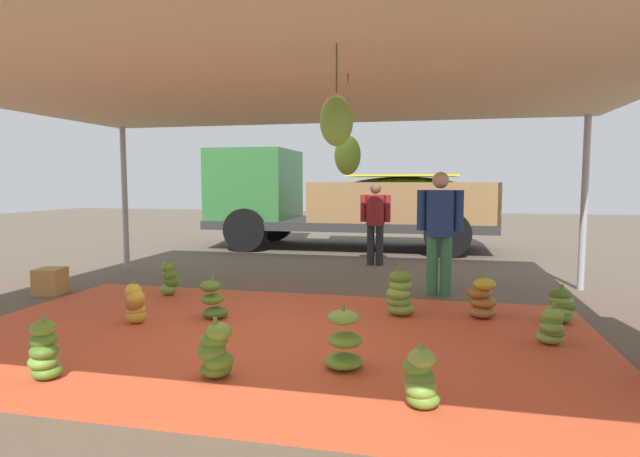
{
  "coord_description": "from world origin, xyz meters",
  "views": [
    {
      "loc": [
        1.68,
        -4.97,
        1.6
      ],
      "look_at": [
        0.19,
        1.6,
        1.0
      ],
      "focal_mm": 28.98,
      "sensor_mm": 36.0,
      "label": 1
    }
  ],
  "objects_px": {
    "banana_bunch_0": "(44,352)",
    "banana_bunch_2": "(135,305)",
    "worker_0": "(375,217)",
    "banana_bunch_3": "(169,279)",
    "banana_bunch_10": "(482,299)",
    "crate_1": "(50,281)",
    "banana_bunch_8": "(213,301)",
    "banana_bunch_6": "(400,295)",
    "banana_bunch_7": "(344,342)",
    "cargo_truck_main": "(338,199)",
    "banana_bunch_5": "(560,306)",
    "banana_bunch_4": "(216,352)",
    "banana_bunch_1": "(551,327)",
    "worker_1": "(440,224)",
    "banana_bunch_9": "(421,379)"
  },
  "relations": [
    {
      "from": "banana_bunch_0",
      "to": "banana_bunch_2",
      "type": "relative_size",
      "value": 1.1
    },
    {
      "from": "banana_bunch_5",
      "to": "banana_bunch_10",
      "type": "distance_m",
      "value": 0.86
    },
    {
      "from": "banana_bunch_10",
      "to": "banana_bunch_6",
      "type": "bearing_deg",
      "value": -173.99
    },
    {
      "from": "worker_1",
      "to": "crate_1",
      "type": "xyz_separation_m",
      "value": [
        -5.45,
        -1.14,
        -0.83
      ]
    },
    {
      "from": "banana_bunch_1",
      "to": "banana_bunch_2",
      "type": "relative_size",
      "value": 0.83
    },
    {
      "from": "banana_bunch_7",
      "to": "banana_bunch_8",
      "type": "distance_m",
      "value": 2.18
    },
    {
      "from": "banana_bunch_1",
      "to": "banana_bunch_4",
      "type": "distance_m",
      "value": 3.26
    },
    {
      "from": "banana_bunch_7",
      "to": "banana_bunch_9",
      "type": "bearing_deg",
      "value": -43.57
    },
    {
      "from": "banana_bunch_1",
      "to": "banana_bunch_2",
      "type": "distance_m",
      "value": 4.43
    },
    {
      "from": "worker_1",
      "to": "crate_1",
      "type": "distance_m",
      "value": 5.63
    },
    {
      "from": "banana_bunch_10",
      "to": "worker_0",
      "type": "xyz_separation_m",
      "value": [
        -1.69,
        3.65,
        0.7
      ]
    },
    {
      "from": "banana_bunch_7",
      "to": "cargo_truck_main",
      "type": "height_order",
      "value": "cargo_truck_main"
    },
    {
      "from": "crate_1",
      "to": "banana_bunch_8",
      "type": "bearing_deg",
      "value": -14.96
    },
    {
      "from": "banana_bunch_3",
      "to": "banana_bunch_4",
      "type": "height_order",
      "value": "banana_bunch_3"
    },
    {
      "from": "banana_bunch_6",
      "to": "cargo_truck_main",
      "type": "height_order",
      "value": "cargo_truck_main"
    },
    {
      "from": "banana_bunch_2",
      "to": "banana_bunch_6",
      "type": "relative_size",
      "value": 0.86
    },
    {
      "from": "worker_0",
      "to": "crate_1",
      "type": "relative_size",
      "value": 4.13
    },
    {
      "from": "banana_bunch_0",
      "to": "cargo_truck_main",
      "type": "xyz_separation_m",
      "value": [
        0.72,
        8.9,
        0.96
      ]
    },
    {
      "from": "banana_bunch_5",
      "to": "banana_bunch_6",
      "type": "bearing_deg",
      "value": -177.39
    },
    {
      "from": "banana_bunch_0",
      "to": "banana_bunch_3",
      "type": "bearing_deg",
      "value": 101.08
    },
    {
      "from": "banana_bunch_3",
      "to": "worker_1",
      "type": "height_order",
      "value": "worker_1"
    },
    {
      "from": "banana_bunch_8",
      "to": "crate_1",
      "type": "xyz_separation_m",
      "value": [
        -2.87,
        0.77,
        -0.03
      ]
    },
    {
      "from": "banana_bunch_7",
      "to": "banana_bunch_3",
      "type": "bearing_deg",
      "value": 141.79
    },
    {
      "from": "banana_bunch_7",
      "to": "cargo_truck_main",
      "type": "xyz_separation_m",
      "value": [
        -1.6,
        8.1,
        0.96
      ]
    },
    {
      "from": "banana_bunch_2",
      "to": "banana_bunch_7",
      "type": "relative_size",
      "value": 0.89
    },
    {
      "from": "banana_bunch_0",
      "to": "worker_0",
      "type": "distance_m",
      "value": 6.75
    },
    {
      "from": "banana_bunch_4",
      "to": "worker_0",
      "type": "height_order",
      "value": "worker_0"
    },
    {
      "from": "banana_bunch_2",
      "to": "banana_bunch_3",
      "type": "height_order",
      "value": "banana_bunch_3"
    },
    {
      "from": "banana_bunch_1",
      "to": "banana_bunch_9",
      "type": "relative_size",
      "value": 0.87
    },
    {
      "from": "banana_bunch_9",
      "to": "crate_1",
      "type": "bearing_deg",
      "value": 153.42
    },
    {
      "from": "banana_bunch_4",
      "to": "worker_1",
      "type": "xyz_separation_m",
      "value": [
        1.77,
        3.62,
        0.79
      ]
    },
    {
      "from": "banana_bunch_4",
      "to": "banana_bunch_7",
      "type": "height_order",
      "value": "banana_bunch_7"
    },
    {
      "from": "banana_bunch_3",
      "to": "banana_bunch_10",
      "type": "distance_m",
      "value": 4.22
    },
    {
      "from": "banana_bunch_7",
      "to": "cargo_truck_main",
      "type": "distance_m",
      "value": 8.32
    },
    {
      "from": "banana_bunch_0",
      "to": "banana_bunch_2",
      "type": "distance_m",
      "value": 1.67
    },
    {
      "from": "worker_0",
      "to": "banana_bunch_0",
      "type": "bearing_deg",
      "value": -106.55
    },
    {
      "from": "banana_bunch_2",
      "to": "banana_bunch_7",
      "type": "bearing_deg",
      "value": -18.72
    },
    {
      "from": "banana_bunch_8",
      "to": "worker_0",
      "type": "distance_m",
      "value": 4.65
    },
    {
      "from": "banana_bunch_1",
      "to": "banana_bunch_7",
      "type": "xyz_separation_m",
      "value": [
        -1.88,
        -1.11,
        0.06
      ]
    },
    {
      "from": "banana_bunch_0",
      "to": "banana_bunch_6",
      "type": "bearing_deg",
      "value": 45.4
    },
    {
      "from": "banana_bunch_8",
      "to": "banana_bunch_10",
      "type": "bearing_deg",
      "value": 13.43
    },
    {
      "from": "banana_bunch_8",
      "to": "worker_0",
      "type": "bearing_deg",
      "value": 72.48
    },
    {
      "from": "banana_bunch_1",
      "to": "worker_1",
      "type": "distance_m",
      "value": 2.47
    },
    {
      "from": "banana_bunch_7",
      "to": "banana_bunch_10",
      "type": "xyz_separation_m",
      "value": [
        1.29,
        2.0,
        -0.0
      ]
    },
    {
      "from": "banana_bunch_0",
      "to": "banana_bunch_6",
      "type": "height_order",
      "value": "banana_bunch_6"
    },
    {
      "from": "banana_bunch_8",
      "to": "banana_bunch_7",
      "type": "bearing_deg",
      "value": -35.26
    },
    {
      "from": "crate_1",
      "to": "banana_bunch_1",
      "type": "bearing_deg",
      "value": -8.01
    },
    {
      "from": "cargo_truck_main",
      "to": "worker_0",
      "type": "xyz_separation_m",
      "value": [
        1.2,
        -2.46,
        -0.27
      ]
    },
    {
      "from": "banana_bunch_6",
      "to": "worker_0",
      "type": "height_order",
      "value": "worker_0"
    },
    {
      "from": "banana_bunch_2",
      "to": "banana_bunch_5",
      "type": "distance_m",
      "value": 4.82
    }
  ]
}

